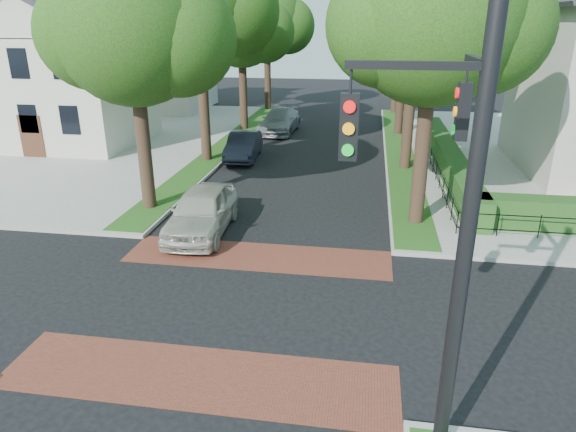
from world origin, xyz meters
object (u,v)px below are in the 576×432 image
Objects in this scene: parked_car_front at (202,211)px; parked_car_rear at (280,121)px; traffic_signal at (453,213)px; parked_car_middle at (244,146)px.

parked_car_rear is (-0.29, 18.81, -0.04)m from parked_car_front.
traffic_signal reaches higher than parked_car_rear.
parked_car_middle is (-1.07, 11.01, -0.10)m from parked_car_front.
parked_car_front is (-7.42, 9.41, -3.85)m from traffic_signal.
parked_car_rear is at bearing 105.27° from traffic_signal.
traffic_signal is at bearing -54.53° from parked_car_front.
parked_car_rear is at bearing 88.10° from parked_car_front.
traffic_signal is 22.47m from parked_car_middle.
traffic_signal is at bearing -72.32° from parked_car_rear.
parked_car_middle is at bearing 112.56° from traffic_signal.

